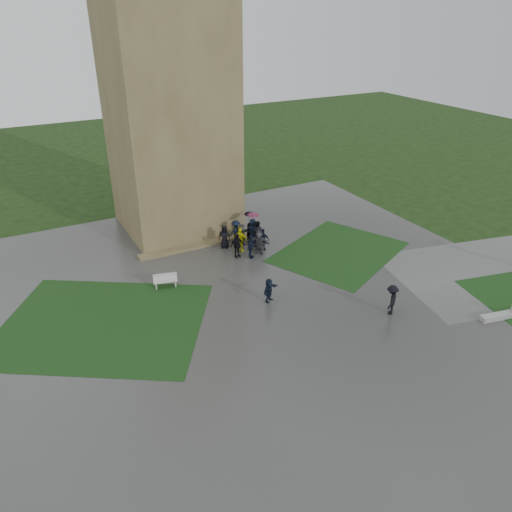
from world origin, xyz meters
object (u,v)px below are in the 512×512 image
tower (169,111)px  pedestrian_near (392,300)px  bench (165,280)px  pedestrian_mid (269,290)px

tower → pedestrian_near: 20.56m
tower → bench: tower is taller
bench → pedestrian_near: pedestrian_near is taller
tower → pedestrian_mid: 15.72m
bench → pedestrian_mid: bearing=-28.8°
tower → bench: (-4.06, -8.81, -8.54)m
tower → pedestrian_near: tower is taller
tower → bench: size_ratio=11.57×
pedestrian_mid → pedestrian_near: 7.07m
pedestrian_mid → pedestrian_near: (5.49, -4.45, 0.16)m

